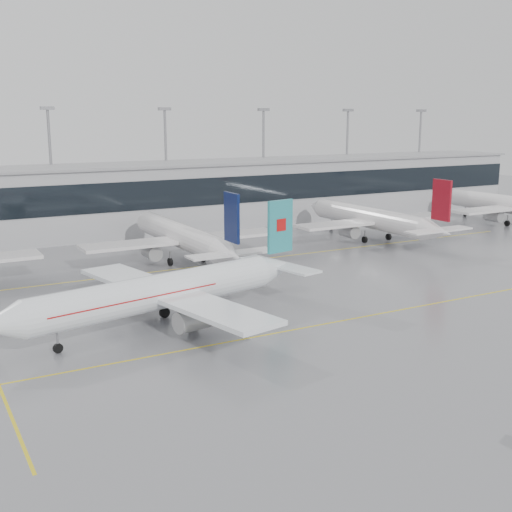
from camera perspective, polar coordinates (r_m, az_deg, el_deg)
ground at (r=65.55m, az=5.14°, el=-6.22°), size 320.00×320.00×0.00m
taxi_line_main at (r=65.55m, az=5.14°, el=-6.22°), size 120.00×0.25×0.01m
taxi_line_north at (r=90.95m, az=-5.53°, el=-0.98°), size 120.00×0.25×0.01m
terminal at (r=119.52m, az=-11.79°, el=4.90°), size 180.00×15.00×12.00m
terminal_glass at (r=112.21m, az=-10.66°, el=5.26°), size 180.00×0.20×5.00m
terminal_roof at (r=118.92m, az=-11.92°, el=7.87°), size 182.00×16.00×0.40m
light_masts at (r=124.58m, az=-12.78°, el=8.54°), size 156.40×1.00×22.60m
air_canada_jet at (r=64.94m, az=-7.86°, el=-3.09°), size 36.51×29.61×11.54m
parked_jet_c at (r=93.52m, az=-6.48°, el=1.68°), size 29.64×36.96×11.72m
parked_jet_d at (r=111.53m, az=10.36°, el=3.26°), size 29.64×36.96×11.72m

